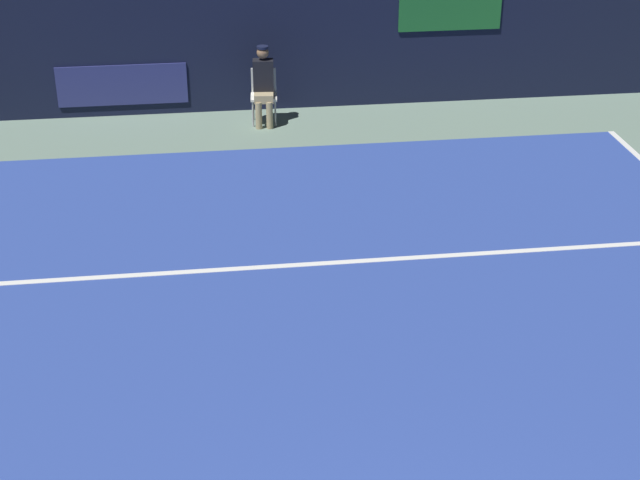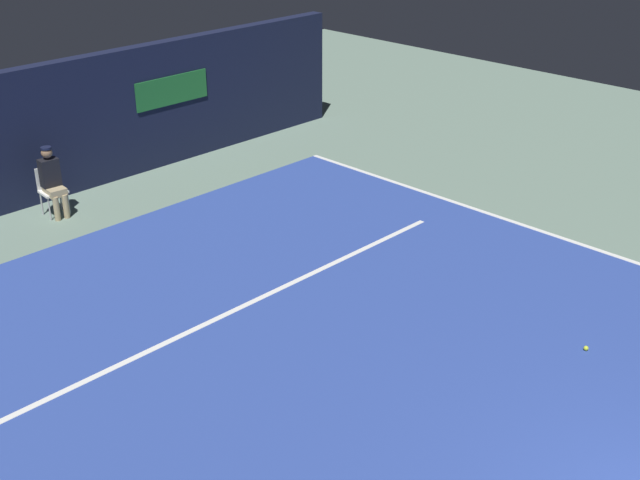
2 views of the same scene
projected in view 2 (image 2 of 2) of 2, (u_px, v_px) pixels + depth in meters
name	position (u px, v px, depth m)	size (l,w,h in m)	color
ground_plane	(351.00, 360.00, 11.16)	(31.15, 31.15, 0.00)	slate
court_surface	(351.00, 359.00, 11.15)	(10.85, 12.02, 0.01)	#2D479E
line_sideline_left	(557.00, 236.00, 14.62)	(0.10, 12.02, 0.01)	white
line_service	(248.00, 304.00, 12.48)	(8.47, 0.10, 0.01)	white
back_wall	(38.00, 135.00, 15.66)	(15.11, 0.33, 2.60)	#141933
line_judge_on_chair	(52.00, 181.00, 15.21)	(0.47, 0.55, 1.32)	white
tennis_ball	(586.00, 348.00, 11.32)	(0.07, 0.07, 0.07)	#CCE033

